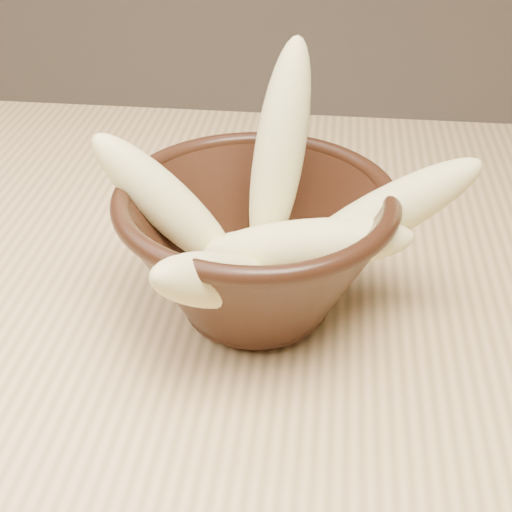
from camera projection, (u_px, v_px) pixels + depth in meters
The scene contains 8 objects.
table at pixel (136, 353), 0.67m from camera, with size 1.20×0.80×0.75m.
bowl at pixel (256, 245), 0.56m from camera, with size 0.22×0.22×0.12m.
milk_puddle at pixel (256, 275), 0.58m from camera, with size 0.12×0.12×0.02m, color beige.
banana_upright at pixel (279, 152), 0.56m from camera, with size 0.04×0.04×0.18m, color #E2D486.
banana_left at pixel (167, 204), 0.55m from camera, with size 0.04×0.04×0.15m, color #E2D486.
banana_right at pixel (378, 218), 0.55m from camera, with size 0.04×0.04×0.17m, color #E2D486.
banana_across at pixel (306, 245), 0.54m from camera, with size 0.04×0.04×0.16m, color #E2D486.
banana_front at pixel (218, 280), 0.50m from camera, with size 0.04×0.04×0.14m, color #E2D486.
Camera 1 is at (0.17, -0.49, 1.13)m, focal length 50.00 mm.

